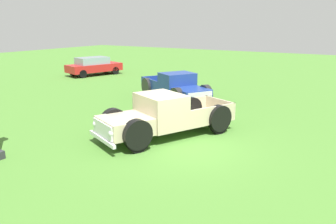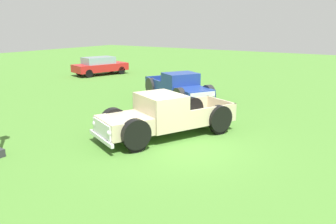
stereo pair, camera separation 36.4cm
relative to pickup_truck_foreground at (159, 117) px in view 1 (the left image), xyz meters
name	(u,v)px [view 1 (the left image)]	position (x,y,z in m)	size (l,w,h in m)	color
ground_plane	(178,145)	(-0.34, -1.00, -0.76)	(80.00, 80.00, 0.00)	#477A2D
pickup_truck_foreground	(159,117)	(0.00, 0.00, 0.00)	(5.53, 3.81, 1.60)	#C6B793
pickup_truck_behind_left	(178,88)	(5.44, 2.40, -0.03)	(4.00, 5.22, 1.53)	navy
sedan_distant_b	(94,66)	(10.22, 12.96, -0.01)	(4.60, 2.90, 1.43)	#B21E1E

